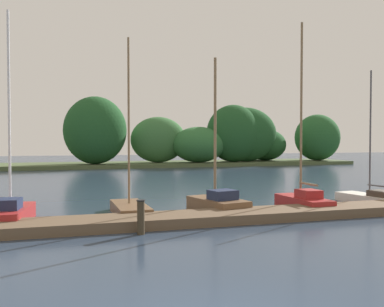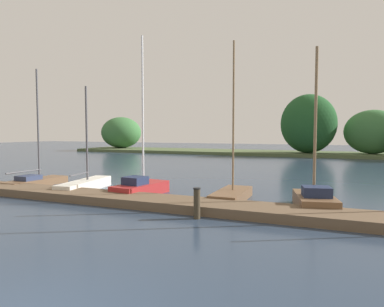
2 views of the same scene
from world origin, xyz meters
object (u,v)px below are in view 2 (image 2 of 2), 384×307
object	(u,v)px
sailboat_1	(86,184)
sailboat_3	(232,193)
sailboat_0	(37,180)
sailboat_2	(142,186)
mooring_piling_1	(197,203)
sailboat_4	(314,199)

from	to	relation	value
sailboat_1	sailboat_3	distance (m)	7.69
sailboat_1	sailboat_0	bearing A→B (deg)	79.25
sailboat_1	sailboat_3	bearing A→B (deg)	-96.06
sailboat_1	sailboat_2	xyz separation A→B (m)	(3.37, -0.14, 0.08)
sailboat_1	mooring_piling_1	xyz separation A→B (m)	(7.46, -3.27, 0.22)
sailboat_2	mooring_piling_1	size ratio (longest dim) A/B	6.96
sailboat_1	mooring_piling_1	world-z (taller)	sailboat_1
sailboat_2	sailboat_3	world-z (taller)	sailboat_2
mooring_piling_1	sailboat_0	bearing A→B (deg)	162.88
sailboat_3	sailboat_0	bearing A→B (deg)	90.81
sailboat_3	sailboat_4	bearing A→B (deg)	-100.08
sailboat_1	sailboat_3	world-z (taller)	sailboat_3
sailboat_0	sailboat_3	distance (m)	11.22
mooring_piling_1	sailboat_2	bearing A→B (deg)	142.52
sailboat_0	mooring_piling_1	world-z (taller)	sailboat_0
sailboat_3	sailboat_1	bearing A→B (deg)	92.28
sailboat_0	sailboat_3	size ratio (longest dim) A/B	0.93
sailboat_0	mooring_piling_1	distance (m)	11.51
sailboat_3	sailboat_4	distance (m)	3.49
sailboat_0	mooring_piling_1	bearing A→B (deg)	-105.05
sailboat_0	sailboat_4	bearing A→B (deg)	-89.16
sailboat_0	sailboat_1	xyz separation A→B (m)	(3.54, -0.12, 0.01)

